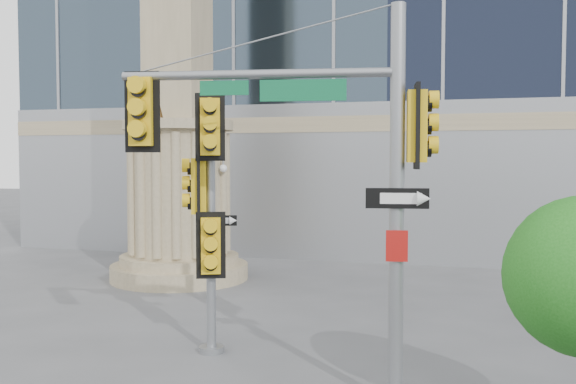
# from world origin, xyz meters

# --- Properties ---
(monument) EXTENTS (4.40, 4.40, 16.60)m
(monument) POSITION_xyz_m (-6.00, 9.00, 5.52)
(monument) COLOR gray
(monument) RESTS_ON ground
(main_signal_pole) EXTENTS (4.85, 1.17, 6.28)m
(main_signal_pole) POSITION_xyz_m (0.82, 0.02, 3.89)
(main_signal_pole) COLOR slate
(main_signal_pole) RESTS_ON ground
(secondary_signal_pole) EXTENTS (0.99, 0.71, 5.25)m
(secondary_signal_pole) POSITION_xyz_m (-1.95, 1.87, 3.08)
(secondary_signal_pole) COLOR slate
(secondary_signal_pole) RESTS_ON ground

